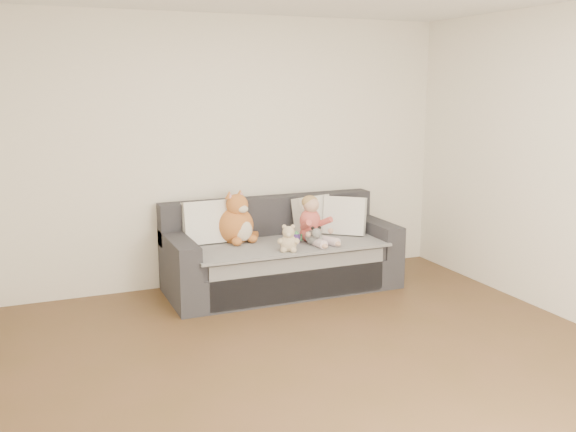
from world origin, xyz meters
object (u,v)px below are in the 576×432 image
at_px(sofa, 280,257).
at_px(teddy_bear, 289,241).
at_px(sippy_cup, 296,237).
at_px(toddler, 313,223).
at_px(plush_cat, 237,222).

xyz_separation_m(sofa, teddy_bear, (-0.09, -0.41, 0.26)).
bearing_deg(teddy_bear, sippy_cup, 75.66).
distance_m(sofa, sippy_cup, 0.30).
bearing_deg(sippy_cup, toddler, -4.17).
relative_size(plush_cat, teddy_bear, 2.08).
xyz_separation_m(sofa, sippy_cup, (0.10, -0.16, 0.23)).
height_order(toddler, sippy_cup, toddler).
bearing_deg(toddler, plush_cat, 145.16).
bearing_deg(plush_cat, toddler, -41.30).
height_order(teddy_bear, sippy_cup, teddy_bear).
height_order(toddler, plush_cat, plush_cat).
bearing_deg(sippy_cup, teddy_bear, -126.88).
xyz_separation_m(plush_cat, sippy_cup, (0.50, -0.27, -0.13)).
height_order(sofa, sippy_cup, sofa).
bearing_deg(sippy_cup, sofa, 121.38).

